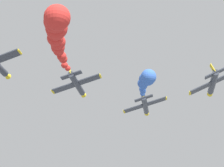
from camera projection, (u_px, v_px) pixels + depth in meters
The scene contains 5 objects.
airplane_lead at pixel (145, 105), 75.56m from camera, with size 9.30×10.35×3.28m.
smoke_trail_lead at pixel (146, 81), 59.65m from camera, with size 3.51×15.03×4.20m.
airplane_left_inner at pixel (77, 84), 66.58m from camera, with size 9.27×10.35×3.34m.
smoke_trail_left_inner at pixel (57, 32), 45.82m from camera, with size 6.30×21.53×5.27m.
airplane_right_inner at pixel (213, 83), 64.20m from camera, with size 8.92×10.35×4.11m.
Camera 1 is at (9.00, -59.77, 85.94)m, focal length 57.69 mm.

